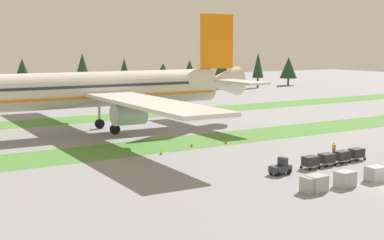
{
  "coord_description": "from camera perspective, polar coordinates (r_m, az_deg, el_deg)",
  "views": [
    {
      "loc": [
        -48.23,
        -36.9,
        15.12
      ],
      "look_at": [
        -5.98,
        30.86,
        4.0
      ],
      "focal_mm": 51.17,
      "sensor_mm": 36.0,
      "label": 1
    }
  ],
  "objects": [
    {
      "name": "taxiway_marker_2",
      "position": [
        75.53,
        -3.24,
        -3.44
      ],
      "size": [
        0.44,
        0.44,
        0.5
      ],
      "primitive_type": "cone",
      "color": "orange",
      "rests_on": "ground"
    },
    {
      "name": "uld_container_3",
      "position": [
        64.37,
        18.57,
        -5.33
      ],
      "size": [
        2.09,
        1.71,
        1.64
      ],
      "primitive_type": "cube",
      "rotation": [
        0.0,
        0.0,
        -0.06
      ],
      "color": "#A3A3A8",
      "rests_on": "ground"
    },
    {
      "name": "taxiway_marker_0",
      "position": [
        81.18,
        -0.03,
        -2.6
      ],
      "size": [
        0.44,
        0.44,
        0.57
      ],
      "primitive_type": "cone",
      "color": "orange",
      "rests_on": "ground"
    },
    {
      "name": "distant_tree_line",
      "position": [
        161.26,
        -12.77,
        4.86
      ],
      "size": [
        181.39,
        10.39,
        12.48
      ],
      "color": "#4C3823",
      "rests_on": "ground"
    },
    {
      "name": "baggage_tug",
      "position": [
        64.92,
        9.23,
        -4.91
      ],
      "size": [
        2.67,
        1.45,
        1.97
      ],
      "rotation": [
        0.0,
        0.0,
        1.63
      ],
      "color": "#2D333D",
      "rests_on": "ground"
    },
    {
      "name": "uld_container_2",
      "position": [
        58.21,
        12.86,
        -6.47
      ],
      "size": [
        2.08,
        1.7,
        1.69
      ],
      "primitive_type": "cube",
      "rotation": [
        0.0,
        0.0,
        0.05
      ],
      "color": "#A3A3A8",
      "rests_on": "ground"
    },
    {
      "name": "airliner",
      "position": [
        95.0,
        -10.17,
        3.17
      ],
      "size": [
        59.34,
        72.89,
        20.77
      ],
      "rotation": [
        0.0,
        0.0,
        1.54
      ],
      "color": "silver",
      "rests_on": "ground"
    },
    {
      "name": "cargo_dolly_second",
      "position": [
        70.56,
        13.85,
        -3.92
      ],
      "size": [
        2.28,
        1.62,
        1.55
      ],
      "rotation": [
        0.0,
        0.0,
        1.63
      ],
      "color": "#A3A3A8",
      "rests_on": "ground"
    },
    {
      "name": "grass_strip_far",
      "position": [
        116.36,
        -7.17,
        0.4
      ],
      "size": [
        320.0,
        10.8,
        0.01
      ],
      "primitive_type": "cube",
      "color": "#4C8438",
      "rests_on": "ground"
    },
    {
      "name": "ground_crew_loader",
      "position": [
        77.35,
        14.57,
        -2.89
      ],
      "size": [
        0.36,
        0.53,
        1.74
      ],
      "rotation": [
        0.0,
        0.0,
        5.09
      ],
      "color": "black",
      "rests_on": "ground"
    },
    {
      "name": "taxiway_marker_1",
      "position": [
        83.84,
        3.56,
        -2.25
      ],
      "size": [
        0.44,
        0.44,
        0.67
      ],
      "primitive_type": "cone",
      "color": "orange",
      "rests_on": "ground"
    },
    {
      "name": "grass_strip_near",
      "position": [
        87.32,
        2.14,
        -2.05
      ],
      "size": [
        320.0,
        10.8,
        0.01
      ],
      "primitive_type": "cube",
      "color": "#4C8438",
      "rests_on": "ground"
    },
    {
      "name": "cargo_dolly_lead",
      "position": [
        68.44,
        12.25,
        -4.23
      ],
      "size": [
        2.28,
        1.62,
        1.55
      ],
      "rotation": [
        0.0,
        0.0,
        1.63
      ],
      "color": "#A3A3A8",
      "rests_on": "ground"
    },
    {
      "name": "uld_container_0",
      "position": [
        57.89,
        12.36,
        -6.56
      ],
      "size": [
        2.04,
        1.65,
        1.63
      ],
      "primitive_type": "cube",
      "rotation": [
        0.0,
        0.0,
        0.02
      ],
      "color": "#A3A3A8",
      "rests_on": "ground"
    },
    {
      "name": "uld_container_1",
      "position": [
        60.92,
        15.66,
        -5.94
      ],
      "size": [
        2.1,
        1.73,
        1.66
      ],
      "primitive_type": "cube",
      "rotation": [
        0.0,
        0.0,
        0.07
      ],
      "color": "#A3A3A8",
      "rests_on": "ground"
    },
    {
      "name": "cargo_dolly_fourth",
      "position": [
        74.97,
        16.77,
        -3.33
      ],
      "size": [
        2.28,
        1.62,
        1.55
      ],
      "rotation": [
        0.0,
        0.0,
        1.63
      ],
      "color": "#A3A3A8",
      "rests_on": "ground"
    },
    {
      "name": "cargo_dolly_third",
      "position": [
        72.74,
        15.35,
        -3.62
      ],
      "size": [
        2.28,
        1.62,
        1.55
      ],
      "rotation": [
        0.0,
        0.0,
        1.63
      ],
      "color": "#A3A3A8",
      "rests_on": "ground"
    }
  ]
}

